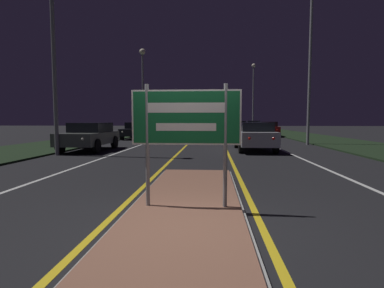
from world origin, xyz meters
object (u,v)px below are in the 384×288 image
streetlight_right_near (311,31)px  car_receding_2 (252,126)px  car_receding_3 (246,125)px  car_approaching_0 (90,136)px  streetlight_left_far (143,76)px  car_approaching_1 (137,130)px  streetlight_right_far (253,87)px  streetlight_left_near (52,15)px  car_receding_1 (267,129)px  car_receding_0 (254,136)px  highway_sign (186,123)px

streetlight_right_near → car_receding_2: (-1.08, 18.92, -6.42)m
car_receding_3 → car_approaching_0: 33.16m
streetlight_left_far → car_approaching_1: 6.78m
streetlight_right_far → streetlight_left_near: bearing=-112.7°
car_receding_3 → car_approaching_1: (-11.62, -20.98, -0.05)m
car_receding_1 → streetlight_right_far: bearing=88.0°
car_receding_1 → car_receding_3: 16.63m
streetlight_left_near → car_receding_2: bearing=64.5°
streetlight_right_far → car_receding_0: streetlight_right_far is taller
streetlight_left_near → car_approaching_1: 13.55m
car_receding_1 → car_approaching_0: car_approaching_0 is taller
streetlight_left_near → car_receding_3: streetlight_left_near is taller
streetlight_right_near → car_approaching_0: bearing=-160.7°
streetlight_right_near → streetlight_left_near: bearing=-153.2°
highway_sign → car_approaching_0: (-6.06, 10.31, -0.78)m
streetlight_left_far → streetlight_right_near: (13.17, -9.90, 1.24)m
streetlight_right_near → car_receding_3: (-1.12, 26.61, -6.45)m
car_approaching_0 → car_approaching_1: (-0.04, 10.09, -0.04)m
car_receding_1 → car_approaching_0: 18.69m
streetlight_left_near → car_receding_2: streetlight_left_near is taller
car_receding_2 → car_receding_0: bearing=-97.2°
car_approaching_0 → streetlight_right_near: bearing=19.3°
streetlight_right_near → car_receding_2: bearing=93.3°
streetlight_right_far → car_receding_0: 28.90m
car_receding_1 → streetlight_left_far: bearing=-179.6°
car_receding_0 → car_approaching_0: car_receding_0 is taller
streetlight_left_far → car_receding_1: size_ratio=1.99×
car_receding_0 → car_receding_2: car_receding_2 is taller
car_approaching_0 → car_approaching_1: car_approaching_0 is taller
streetlight_left_far → streetlight_right_far: 19.21m
car_approaching_0 → highway_sign: bearing=-59.6°
streetlight_left_far → car_receding_2: streetlight_left_far is taller
streetlight_left_near → car_approaching_1: streetlight_left_near is taller
streetlight_left_far → car_receding_3: streetlight_left_far is taller
streetlight_left_near → car_receding_1: size_ratio=2.45×
car_receding_2 → streetlight_right_near: bearing=-86.7°
streetlight_right_far → car_receding_2: size_ratio=2.18×
highway_sign → car_receding_1: (5.80, 24.75, -0.80)m
highway_sign → streetlight_left_near: bearing=129.6°
car_receding_0 → car_receding_2: bearing=82.8°
streetlight_left_near → streetlight_left_far: size_ratio=1.23×
streetlight_left_far → car_receding_2: size_ratio=1.95×
highway_sign → streetlight_right_near: bearing=65.8°
streetlight_left_far → car_receding_1: streetlight_left_far is taller
car_receding_0 → streetlight_right_far: bearing=82.7°
streetlight_left_far → car_receding_2: (12.09, 9.02, -5.18)m
car_receding_1 → car_approaching_0: bearing=-129.4°
car_receding_0 → car_approaching_1: (-8.77, 9.55, -0.05)m
streetlight_left_far → car_receding_0: streetlight_left_far is taller
car_receding_1 → car_receding_2: car_receding_2 is taller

